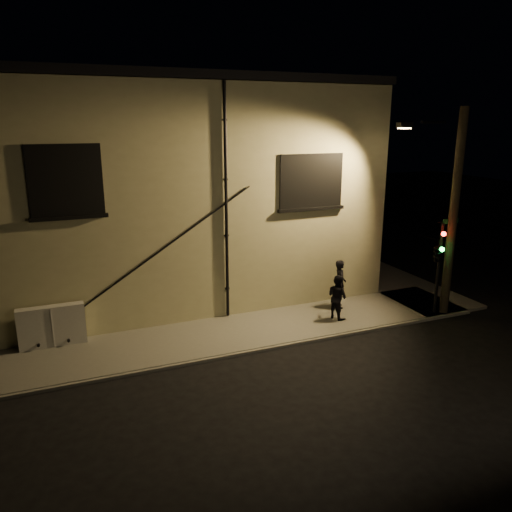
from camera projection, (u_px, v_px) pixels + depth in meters
name	position (u px, v px, depth m)	size (l,w,h in m)	color
ground	(307.00, 342.00, 16.72)	(90.00, 90.00, 0.00)	black
sidewalk	(284.00, 295.00, 21.07)	(21.00, 16.00, 0.12)	#5F5F56
building	(157.00, 184.00, 22.48)	(16.20, 12.23, 8.80)	#BAB685
utility_cabinet	(52.00, 326.00, 16.02)	(2.05, 0.35, 1.35)	beige
pedestrian_a	(340.00, 284.00, 19.29)	(0.69, 0.45, 1.90)	black
pedestrian_b	(337.00, 297.00, 18.26)	(0.80, 0.62, 1.65)	black
traffic_signal	(438.00, 252.00, 18.21)	(1.14, 2.08, 3.59)	black
streetlamp_pole	(451.00, 210.00, 18.03)	(2.05, 1.40, 7.66)	black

